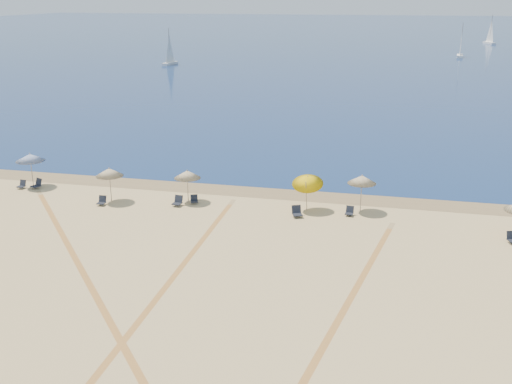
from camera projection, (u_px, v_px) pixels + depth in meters
The scene contains 19 objects.
ocean at pixel (375, 32), 231.09m from camera, with size 500.00×500.00×0.00m, color #0C2151.
wet_sand at pixel (268, 192), 44.96m from camera, with size 500.00×500.00×0.00m, color olive.
umbrella_0 at pixel (30, 158), 45.55m from camera, with size 2.17×2.17×2.65m.
umbrella_1 at pixel (109, 172), 42.27m from camera, with size 1.94×1.94×2.52m.
umbrella_2 at pixel (187, 174), 42.27m from camera, with size 1.87×1.87×2.38m.
umbrella_3 at pixel (308, 180), 40.47m from camera, with size 2.11×2.17×2.80m.
umbrella_4 at pixel (362, 179), 40.27m from camera, with size 1.93×1.93×2.62m.
chair_0 at pixel (22, 185), 45.80m from camera, with size 0.60×0.67×0.63m.
chair_1 at pixel (37, 184), 45.80m from camera, with size 0.85×0.91×0.74m.
chair_2 at pixel (102, 201), 42.20m from camera, with size 0.55×0.64×0.64m.
chair_3 at pixel (178, 201), 42.04m from camera, with size 0.67×0.76×0.71m.
chair_4 at pixel (194, 200), 42.52m from camera, with size 0.69×0.73×0.60m.
chair_5 at pixel (297, 212), 39.96m from camera, with size 0.84×0.90×0.74m.
chair_6 at pixel (350, 211), 40.20m from camera, with size 0.57×0.65×0.62m.
chair_7 at pixel (512, 238), 35.79m from camera, with size 0.73×0.79×0.67m.
sailboat_1 at pixel (170, 54), 124.86m from camera, with size 1.85×5.07×7.39m.
sailboat_2 at pixel (461, 47), 139.58m from camera, with size 1.77×5.32×7.78m.
sailboat_3 at pixel (490, 35), 176.95m from camera, with size 3.16×5.71×8.27m.
tire_tracks at pixel (180, 294), 29.68m from camera, with size 50.58×40.98×0.00m.
Camera 1 is at (8.65, -17.83, 14.07)m, focal length 42.39 mm.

